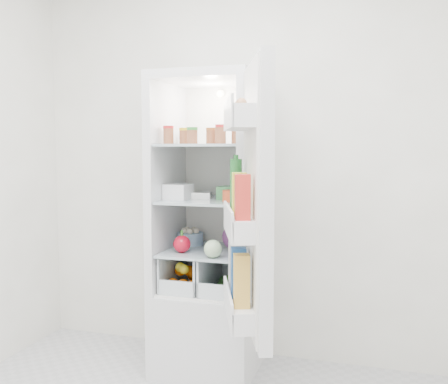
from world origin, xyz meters
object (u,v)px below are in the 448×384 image
(refrigerator, at_px, (212,261))
(mushroom_bowl, at_px, (190,239))
(red_cabbage, at_px, (235,237))
(fridge_door, at_px, (252,205))

(refrigerator, height_order, mushroom_bowl, refrigerator)
(red_cabbage, bearing_deg, refrigerator, 173.20)
(refrigerator, relative_size, fridge_door, 1.38)
(mushroom_bowl, height_order, fridge_door, fridge_door)
(refrigerator, bearing_deg, fridge_door, -56.55)
(refrigerator, xyz_separation_m, fridge_door, (0.41, -0.62, 0.43))
(red_cabbage, height_order, mushroom_bowl, red_cabbage)
(red_cabbage, distance_m, fridge_door, 0.70)
(mushroom_bowl, distance_m, fridge_door, 0.93)
(red_cabbage, bearing_deg, mushroom_bowl, 167.38)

